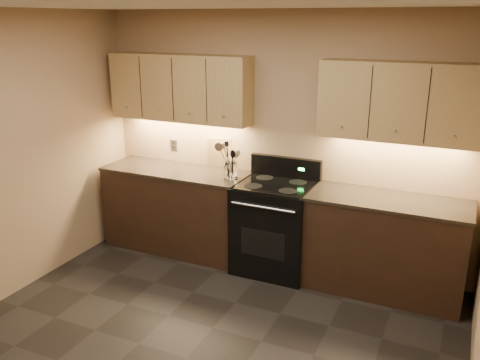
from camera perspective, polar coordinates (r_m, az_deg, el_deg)
name	(u,v)px	position (r m, az deg, el deg)	size (l,w,h in m)	color
floor	(186,358)	(4.18, -6.05, -19.28)	(4.00, 4.00, 0.00)	black
ceiling	(173,3)	(3.35, -7.56, 19.12)	(4.00, 4.00, 0.00)	silver
wall_back	(281,140)	(5.29, 4.57, 4.45)	(4.00, 0.04, 2.60)	tan
counter_left	(177,209)	(5.75, -7.05, -3.26)	(1.62, 0.62, 0.93)	black
counter_right	(385,245)	(5.01, 15.95, -7.07)	(1.46, 0.62, 0.93)	black
stove	(275,226)	(5.24, 3.96, -5.14)	(0.76, 0.68, 1.14)	black
upper_cab_left	(180,88)	(5.54, -6.75, 10.25)	(1.60, 0.30, 0.70)	tan
upper_cab_right	(401,102)	(4.78, 17.60, 8.36)	(1.44, 0.30, 0.70)	tan
outlet_plate	(174,145)	(5.89, -7.45, 3.93)	(0.09, 0.01, 0.12)	#B2B5BA
utensil_crock	(230,171)	(5.23, -1.08, 1.05)	(0.14, 0.14, 0.17)	white
cutting_board	(220,153)	(5.59, -2.28, 3.08)	(0.27, 0.02, 0.34)	tan
wooden_spoon	(227,162)	(5.23, -1.46, 1.99)	(0.06, 0.06, 0.29)	tan
black_spoon	(231,163)	(5.22, -0.98, 1.96)	(0.06, 0.06, 0.29)	black
black_turner	(229,159)	(5.17, -1.21, 2.32)	(0.08, 0.08, 0.38)	black
steel_spatula	(234,159)	(5.18, -0.71, 2.32)	(0.08, 0.08, 0.37)	silver
steel_skimmer	(233,160)	(5.17, -0.80, 2.25)	(0.09, 0.09, 0.37)	silver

